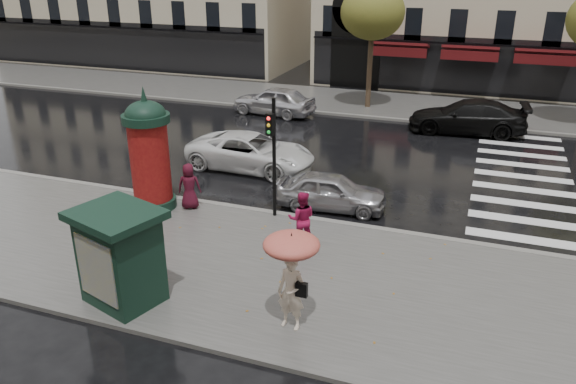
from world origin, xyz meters
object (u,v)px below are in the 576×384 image
at_px(car_black, 467,117).
at_px(car_far_silver, 274,101).
at_px(newsstand, 120,256).
at_px(car_silver, 332,191).
at_px(car_white, 251,152).
at_px(traffic_light, 273,147).
at_px(woman_red, 302,219).
at_px(morris_column, 149,151).
at_px(woman_umbrella, 291,266).
at_px(man_burgundy, 189,186).

xyz_separation_m(car_black, car_far_silver, (-9.99, 0.00, -0.03)).
relative_size(newsstand, car_silver, 0.65).
bearing_deg(car_white, car_black, -41.83).
bearing_deg(traffic_light, car_black, 66.80).
bearing_deg(woman_red, traffic_light, -64.45).
bearing_deg(traffic_light, morris_column, -170.61).
xyz_separation_m(woman_umbrella, morris_column, (-6.57, 4.70, 0.38)).
height_order(morris_column, car_silver, morris_column).
xyz_separation_m(morris_column, car_far_silver, (-0.68, 12.94, -1.32)).
relative_size(traffic_light, car_black, 0.71).
relative_size(woman_umbrella, morris_column, 0.59).
bearing_deg(car_white, car_silver, -120.92).
relative_size(man_burgundy, car_far_silver, 0.35).
relative_size(woman_umbrella, traffic_light, 0.62).
distance_m(morris_column, car_white, 5.19).
bearing_deg(morris_column, newsstand, -64.87).
xyz_separation_m(morris_column, newsstand, (2.37, -5.06, -0.74)).
height_order(car_silver, car_black, car_black).
xyz_separation_m(newsstand, car_white, (-0.88, 9.84, -0.63)).
bearing_deg(car_far_silver, car_black, 96.88).
xyz_separation_m(woman_umbrella, car_black, (2.74, 17.65, -0.90)).
bearing_deg(car_far_silver, man_burgundy, 15.33).
relative_size(woman_umbrella, man_burgundy, 1.55).
xyz_separation_m(man_burgundy, traffic_light, (2.86, 0.33, 1.58)).
xyz_separation_m(man_burgundy, car_far_silver, (-1.87, 12.60, -0.13)).
height_order(woman_umbrella, traffic_light, traffic_light).
distance_m(newsstand, car_silver, 7.91).
relative_size(traffic_light, car_white, 0.76).
height_order(man_burgundy, car_silver, man_burgundy).
bearing_deg(morris_column, woman_umbrella, -35.59).
height_order(morris_column, car_white, morris_column).
bearing_deg(car_silver, traffic_light, 129.31).
distance_m(car_silver, car_far_silver, 12.48).
xyz_separation_m(woman_umbrella, car_silver, (-0.99, 6.85, -1.07)).
distance_m(morris_column, car_far_silver, 13.03).
xyz_separation_m(morris_column, car_silver, (5.58, 2.14, -1.45)).
xyz_separation_m(man_burgundy, morris_column, (-1.19, -0.34, 1.18)).
bearing_deg(car_black, man_burgundy, -37.77).
distance_m(woman_red, morris_column, 5.70).
distance_m(newsstand, car_far_silver, 18.27).
bearing_deg(car_black, newsstand, -26.06).
bearing_deg(traffic_light, woman_red, -46.18).
bearing_deg(car_far_silver, car_white, 21.79).
distance_m(morris_column, car_silver, 6.15).
height_order(man_burgundy, traffic_light, traffic_light).
relative_size(car_white, car_black, 0.94).
relative_size(woman_umbrella, car_white, 0.47).
height_order(morris_column, newsstand, morris_column).
relative_size(car_silver, car_white, 0.72).
relative_size(woman_red, car_far_silver, 0.37).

